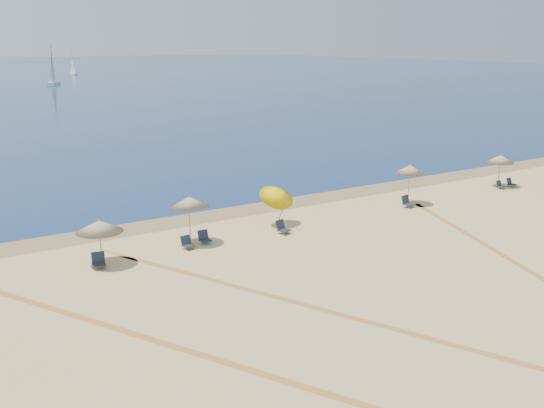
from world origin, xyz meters
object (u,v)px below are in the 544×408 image
(umbrella_4, at_px, (410,169))
(sailboat_0, at_px, (73,68))
(umbrella_1, at_px, (99,226))
(chair_4, at_px, (204,238))
(sailboat_1, at_px, (53,73))
(umbrella_2, at_px, (189,202))
(chair_2, at_px, (99,261))
(umbrella_3, at_px, (278,194))
(chair_8, at_px, (511,183))
(chair_6, at_px, (407,202))
(chair_7, at_px, (500,185))
(chair_3, at_px, (187,243))
(chair_5, at_px, (282,228))
(umbrella_5, at_px, (500,159))

(umbrella_4, distance_m, sailboat_0, 175.59)
(sailboat_0, bearing_deg, umbrella_1, -111.05)
(chair_4, bearing_deg, sailboat_1, 79.66)
(umbrella_2, distance_m, sailboat_0, 178.41)
(umbrella_2, bearing_deg, chair_2, -168.71)
(umbrella_3, distance_m, chair_8, 19.73)
(chair_6, relative_size, chair_7, 1.26)
(umbrella_3, relative_size, chair_2, 3.17)
(chair_7, xyz_separation_m, sailboat_1, (1.28, 129.71, 2.57))
(umbrella_4, height_order, chair_3, umbrella_4)
(umbrella_3, height_order, chair_5, umbrella_3)
(umbrella_1, relative_size, sailboat_0, 0.33)
(sailboat_1, bearing_deg, umbrella_3, -70.34)
(chair_8, distance_m, sailboat_0, 174.77)
(chair_8, distance_m, sailboat_1, 129.75)
(umbrella_4, height_order, sailboat_1, sailboat_1)
(umbrella_2, height_order, chair_8, umbrella_2)
(chair_2, height_order, chair_6, chair_6)
(umbrella_2, distance_m, umbrella_4, 15.44)
(umbrella_2, bearing_deg, umbrella_3, 3.15)
(chair_2, bearing_deg, chair_3, 16.64)
(umbrella_4, xyz_separation_m, chair_4, (-14.85, -0.18, -1.99))
(umbrella_5, bearing_deg, chair_2, -178.12)
(umbrella_1, distance_m, chair_5, 10.09)
(umbrella_1, relative_size, chair_7, 3.67)
(chair_6, bearing_deg, chair_8, -4.71)
(chair_6, bearing_deg, umbrella_1, 174.37)
(sailboat_1, bearing_deg, umbrella_2, -72.75)
(chair_3, bearing_deg, umbrella_2, 45.78)
(umbrella_1, distance_m, chair_3, 4.69)
(sailboat_0, bearing_deg, chair_8, -101.45)
(sailboat_0, bearing_deg, chair_3, -109.69)
(chair_3, xyz_separation_m, chair_5, (5.54, -0.42, 0.03))
(umbrella_2, bearing_deg, chair_4, -34.20)
(umbrella_4, bearing_deg, sailboat_0, 81.15)
(sailboat_1, bearing_deg, chair_8, -61.67)
(umbrella_4, xyz_separation_m, sailboat_0, (27.01, 173.50, -0.24))
(umbrella_1, distance_m, chair_2, 1.63)
(umbrella_5, bearing_deg, umbrella_4, -179.03)
(umbrella_4, distance_m, umbrella_5, 9.16)
(chair_4, bearing_deg, umbrella_2, 146.30)
(umbrella_1, xyz_separation_m, sailboat_0, (47.39, 173.94, 0.17))
(chair_4, bearing_deg, umbrella_4, 1.21)
(umbrella_2, bearing_deg, chair_6, -2.89)
(umbrella_4, distance_m, chair_3, 16.10)
(umbrella_5, bearing_deg, sailboat_0, 84.12)
(umbrella_5, bearing_deg, chair_3, -178.50)
(umbrella_3, bearing_deg, chair_2, -172.90)
(chair_5, bearing_deg, umbrella_3, 50.94)
(chair_2, bearing_deg, chair_7, 13.58)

